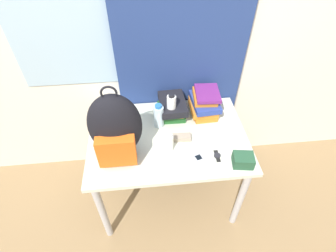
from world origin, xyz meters
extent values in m
plane|color=#8C704C|center=(0.00, 0.00, 0.00)|extent=(12.00, 12.00, 0.00)
cube|color=silver|center=(0.00, 0.84, 1.25)|extent=(6.00, 0.05, 2.50)
cube|color=#9EBCD1|center=(-0.44, 0.81, 1.30)|extent=(1.10, 0.01, 0.80)
cube|color=navy|center=(0.14, 0.79, 1.25)|extent=(0.93, 0.04, 2.50)
cube|color=beige|center=(0.00, 0.38, 0.70)|extent=(1.10, 0.76, 0.03)
cylinder|color=#B2B2B7|center=(-0.49, 0.06, 0.34)|extent=(0.05, 0.05, 0.68)
cylinder|color=#B2B2B7|center=(0.49, 0.06, 0.34)|extent=(0.05, 0.05, 0.68)
cylinder|color=#B2B2B7|center=(-0.49, 0.70, 0.34)|extent=(0.05, 0.05, 0.68)
cylinder|color=#B2B2B7|center=(0.49, 0.70, 0.34)|extent=(0.05, 0.05, 0.68)
ellipsoid|color=black|center=(-0.33, 0.28, 0.94)|extent=(0.32, 0.20, 0.46)
cube|color=#E05B19|center=(-0.33, 0.16, 0.85)|extent=(0.23, 0.07, 0.21)
torus|color=black|center=(-0.33, 0.28, 1.19)|extent=(0.09, 0.01, 0.09)
cube|color=#1E5623|center=(0.05, 0.60, 0.74)|extent=(0.20, 0.22, 0.05)
cube|color=orange|center=(0.05, 0.60, 0.78)|extent=(0.17, 0.22, 0.03)
cube|color=black|center=(0.06, 0.60, 0.82)|extent=(0.20, 0.28, 0.05)
cube|color=orange|center=(0.29, 0.62, 0.73)|extent=(0.18, 0.28, 0.03)
cube|color=orange|center=(0.29, 0.60, 0.77)|extent=(0.19, 0.23, 0.05)
cube|color=navy|center=(0.30, 0.60, 0.81)|extent=(0.20, 0.28, 0.04)
cube|color=orange|center=(0.30, 0.61, 0.85)|extent=(0.18, 0.21, 0.04)
cube|color=#6B2370|center=(0.31, 0.61, 0.89)|extent=(0.18, 0.23, 0.03)
cylinder|color=silver|center=(-0.05, 0.49, 0.80)|extent=(0.07, 0.07, 0.17)
cylinder|color=#286BB7|center=(-0.05, 0.49, 0.89)|extent=(0.05, 0.05, 0.02)
cylinder|color=white|center=(0.04, 0.53, 0.83)|extent=(0.06, 0.06, 0.23)
cylinder|color=black|center=(0.04, 0.53, 0.95)|extent=(0.04, 0.04, 0.02)
cylinder|color=white|center=(0.00, 0.26, 0.78)|extent=(0.04, 0.04, 0.12)
cylinder|color=white|center=(0.00, 0.26, 0.85)|extent=(0.03, 0.03, 0.02)
cube|color=#B7BCC6|center=(0.17, 0.16, 0.72)|extent=(0.08, 0.10, 0.02)
cube|color=black|center=(0.17, 0.16, 0.73)|extent=(0.05, 0.05, 0.00)
cube|color=gray|center=(0.08, 0.34, 0.73)|extent=(0.15, 0.07, 0.04)
cube|color=#234C33|center=(0.44, 0.09, 0.75)|extent=(0.14, 0.12, 0.08)
cube|color=black|center=(0.30, 0.17, 0.71)|extent=(0.03, 0.10, 0.00)
cylinder|color=#232328|center=(0.30, 0.17, 0.72)|extent=(0.04, 0.04, 0.01)
camera|label=1|loc=(-0.13, -0.87, 2.04)|focal=28.00mm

